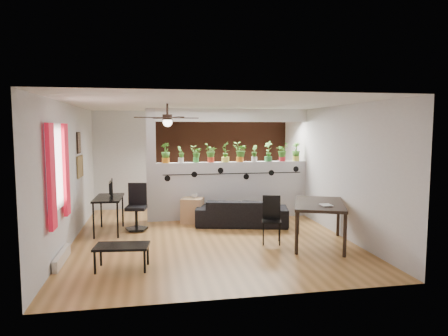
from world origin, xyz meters
The scene contains 31 objects.
room_shell centered at (0.00, 0.00, 1.30)m, with size 6.30×7.10×2.90m.
partition_wall centered at (0.80, 1.50, 0.68)m, with size 3.60×0.18×1.35m, color #BCBCC1.
ceiling_header centered at (0.80, 1.50, 2.45)m, with size 3.60×0.18×0.30m, color silver.
pier_column centered at (-1.11, 1.50, 1.30)m, with size 0.22×0.20×2.60m, color #BCBCC1.
brick_panel centered at (0.80, 2.97, 1.30)m, with size 3.90×0.05×2.60m, color brown.
vine_decal centered at (0.80, 1.40, 1.08)m, with size 3.31×0.01×0.30m.
window_assembly centered at (-2.56, -1.20, 1.51)m, with size 0.09×1.30×1.55m.
baseboard_heater centered at (-2.54, -1.20, 0.09)m, with size 0.08×1.00×0.18m, color silver.
corkboard centered at (-2.58, 0.95, 1.35)m, with size 0.03×0.60×0.45m, color olive.
framed_art centered at (-2.58, 0.90, 1.85)m, with size 0.03×0.34×0.44m.
ceiling_fan centered at (-0.80, -0.30, 2.31)m, with size 1.19×1.19×0.43m.
potted_plant_0 centered at (-0.78, 1.50, 1.60)m, with size 0.31×0.29×0.47m.
potted_plant_1 centered at (-0.43, 1.50, 1.55)m, with size 0.23×0.21×0.38m.
potted_plant_2 centered at (-0.08, 1.50, 1.56)m, with size 0.20×0.16×0.39m.
potted_plant_3 centered at (0.27, 1.50, 1.58)m, with size 0.26×0.28×0.44m.
potted_plant_4 centered at (0.62, 1.50, 1.61)m, with size 0.32×0.33×0.49m.
potted_plant_5 centered at (0.98, 1.50, 1.60)m, with size 0.27×0.22×0.47m.
potted_plant_6 centered at (1.33, 1.50, 1.56)m, with size 0.17×0.21×0.40m.
potted_plant_7 centered at (1.68, 1.50, 1.61)m, with size 0.32×0.33×0.49m.
potted_plant_8 centered at (2.03, 1.50, 1.58)m, with size 0.29×0.28×0.44m.
potted_plant_9 centered at (2.38, 1.50, 1.59)m, with size 0.30×0.30×0.45m.
sofa centered at (0.85, 0.73, 0.28)m, with size 1.91×0.75×0.56m, color black.
cube_shelf centered at (-0.20, 1.16, 0.28)m, with size 0.46×0.41×0.57m, color tan.
cup centered at (-0.15, 1.16, 0.62)m, with size 0.13×0.13×0.10m, color gray.
computer_desk centered at (-1.99, 0.62, 0.67)m, with size 0.57×1.04×0.74m.
monitor centered at (-1.99, 0.77, 0.83)m, with size 0.05×0.32×0.18m, color black.
office_chair centered at (-1.43, 0.73, 0.43)m, with size 0.50×0.50×0.97m.
dining_table centered at (1.93, -0.96, 0.70)m, with size 1.34×1.65×0.78m.
book centered at (1.83, -1.26, 0.80)m, with size 0.18×0.24×0.02m, color gray.
folding_chair centered at (1.10, -0.66, 0.52)m, with size 0.44×0.44×0.88m.
coffee_table centered at (-1.57, -1.66, 0.34)m, with size 0.85×0.54×0.38m.
Camera 1 is at (-1.11, -7.76, 2.15)m, focal length 32.00 mm.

